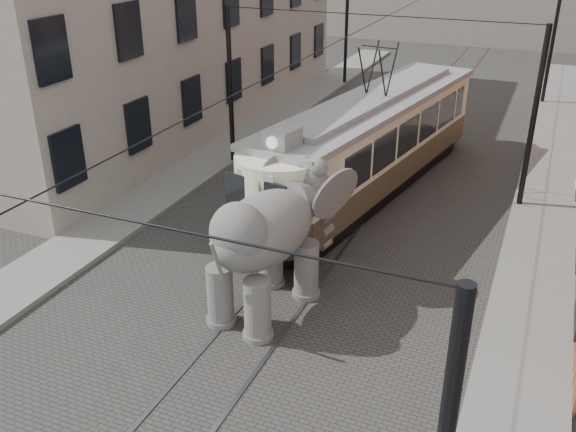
% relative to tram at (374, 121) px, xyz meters
% --- Properties ---
extents(ground, '(120.00, 120.00, 0.00)m').
position_rel_tram_xyz_m(ground, '(-0.19, -5.45, -2.55)').
color(ground, '#3A3835').
extents(tram_rails, '(1.54, 80.00, 0.02)m').
position_rel_tram_xyz_m(tram_rails, '(-0.19, -5.45, -2.53)').
color(tram_rails, slate).
rests_on(tram_rails, ground).
extents(sidewalk_right, '(2.00, 60.00, 0.15)m').
position_rel_tram_xyz_m(sidewalk_right, '(5.81, -5.45, -2.47)').
color(sidewalk_right, slate).
rests_on(sidewalk_right, ground).
extents(sidewalk_left, '(2.00, 60.00, 0.15)m').
position_rel_tram_xyz_m(sidewalk_left, '(-6.69, -5.45, -2.47)').
color(sidewalk_left, slate).
rests_on(sidewalk_left, ground).
extents(stucco_building, '(7.00, 24.00, 10.00)m').
position_rel_tram_xyz_m(stucco_building, '(-11.19, 4.55, 2.45)').
color(stucco_building, gray).
rests_on(stucco_building, ground).
extents(catenary, '(11.00, 30.20, 6.00)m').
position_rel_tram_xyz_m(catenary, '(-0.39, -0.45, 0.45)').
color(catenary, black).
rests_on(catenary, ground).
extents(tram, '(4.82, 13.10, 5.09)m').
position_rel_tram_xyz_m(tram, '(0.00, 0.00, 0.00)').
color(tram, beige).
rests_on(tram, ground).
extents(elephant, '(3.97, 5.98, 3.38)m').
position_rel_tram_xyz_m(elephant, '(-0.31, -8.30, -0.85)').
color(elephant, '#5D5A56').
rests_on(elephant, ground).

